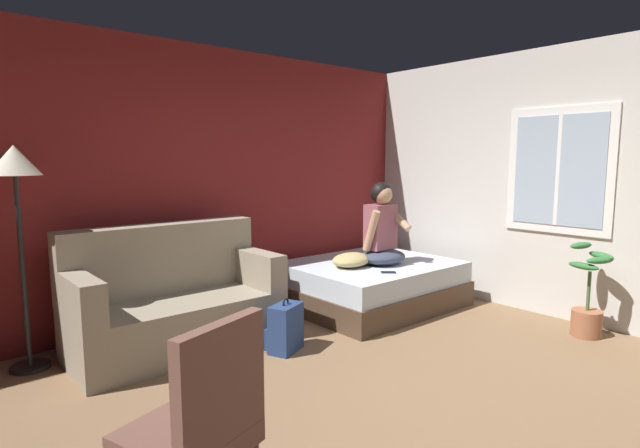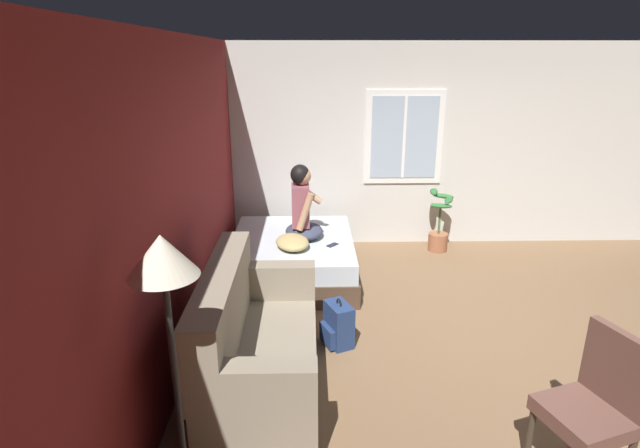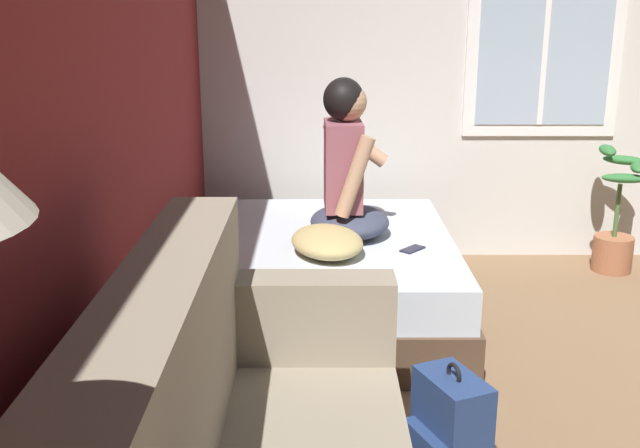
{
  "view_description": "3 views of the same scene",
  "coord_description": "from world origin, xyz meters",
  "px_view_note": "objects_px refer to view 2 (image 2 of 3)",
  "views": [
    {
      "loc": [
        -2.36,
        -1.83,
        1.6
      ],
      "look_at": [
        0.51,
        1.54,
        1.02
      ],
      "focal_mm": 28.0,
      "sensor_mm": 36.0,
      "label": 1
    },
    {
      "loc": [
        -3.98,
        1.66,
        2.53
      ],
      "look_at": [
        0.57,
        1.56,
        0.98
      ],
      "focal_mm": 28.0,
      "sensor_mm": 36.0,
      "label": 2
    },
    {
      "loc": [
        -2.46,
        1.9,
        1.71
      ],
      "look_at": [
        0.56,
        1.9,
        0.84
      ],
      "focal_mm": 42.0,
      "sensor_mm": 36.0,
      "label": 3
    }
  ],
  "objects_px": {
    "cell_phone": "(332,245)",
    "floor_lamp": "(165,285)",
    "side_chair": "(596,402)",
    "throw_pillow": "(292,242)",
    "backpack": "(338,325)",
    "bed": "(293,257)",
    "person_seated": "(302,209)",
    "potted_plant": "(439,229)",
    "couch": "(254,348)"
  },
  "relations": [
    {
      "from": "side_chair",
      "to": "potted_plant",
      "type": "relative_size",
      "value": 1.15
    },
    {
      "from": "side_chair",
      "to": "person_seated",
      "type": "bearing_deg",
      "value": 30.65
    },
    {
      "from": "throw_pillow",
      "to": "cell_phone",
      "type": "relative_size",
      "value": 3.33
    },
    {
      "from": "couch",
      "to": "backpack",
      "type": "height_order",
      "value": "couch"
    },
    {
      "from": "floor_lamp",
      "to": "throw_pillow",
      "type": "bearing_deg",
      "value": -10.45
    },
    {
      "from": "potted_plant",
      "to": "backpack",
      "type": "bearing_deg",
      "value": 146.95
    },
    {
      "from": "couch",
      "to": "floor_lamp",
      "type": "xyz_separation_m",
      "value": [
        -1.04,
        0.3,
        1.04
      ]
    },
    {
      "from": "floor_lamp",
      "to": "side_chair",
      "type": "bearing_deg",
      "value": -85.77
    },
    {
      "from": "floor_lamp",
      "to": "bed",
      "type": "bearing_deg",
      "value": -9.26
    },
    {
      "from": "person_seated",
      "to": "cell_phone",
      "type": "distance_m",
      "value": 0.56
    },
    {
      "from": "side_chair",
      "to": "floor_lamp",
      "type": "height_order",
      "value": "floor_lamp"
    },
    {
      "from": "couch",
      "to": "person_seated",
      "type": "bearing_deg",
      "value": -9.07
    },
    {
      "from": "side_chair",
      "to": "person_seated",
      "type": "relative_size",
      "value": 1.12
    },
    {
      "from": "bed",
      "to": "side_chair",
      "type": "bearing_deg",
      "value": -147.44
    },
    {
      "from": "side_chair",
      "to": "backpack",
      "type": "bearing_deg",
      "value": 44.18
    },
    {
      "from": "backpack",
      "to": "cell_phone",
      "type": "xyz_separation_m",
      "value": [
        1.27,
        -0.01,
        0.29
      ]
    },
    {
      "from": "floor_lamp",
      "to": "person_seated",
      "type": "bearing_deg",
      "value": -11.28
    },
    {
      "from": "bed",
      "to": "cell_phone",
      "type": "bearing_deg",
      "value": -117.33
    },
    {
      "from": "person_seated",
      "to": "couch",
      "type": "bearing_deg",
      "value": 170.93
    },
    {
      "from": "person_seated",
      "to": "throw_pillow",
      "type": "relative_size",
      "value": 1.82
    },
    {
      "from": "throw_pillow",
      "to": "floor_lamp",
      "type": "bearing_deg",
      "value": 169.55
    },
    {
      "from": "side_chair",
      "to": "potted_plant",
      "type": "bearing_deg",
      "value": -0.17
    },
    {
      "from": "bed",
      "to": "couch",
      "type": "xyz_separation_m",
      "value": [
        -2.17,
        0.23,
        0.16
      ]
    },
    {
      "from": "backpack",
      "to": "cell_phone",
      "type": "relative_size",
      "value": 3.18
    },
    {
      "from": "couch",
      "to": "potted_plant",
      "type": "distance_m",
      "value": 3.67
    },
    {
      "from": "backpack",
      "to": "throw_pillow",
      "type": "xyz_separation_m",
      "value": [
        1.2,
        0.44,
        0.36
      ]
    },
    {
      "from": "bed",
      "to": "cell_phone",
      "type": "xyz_separation_m",
      "value": [
        -0.24,
        -0.46,
        0.25
      ]
    },
    {
      "from": "throw_pillow",
      "to": "person_seated",
      "type": "bearing_deg",
      "value": -18.12
    },
    {
      "from": "throw_pillow",
      "to": "couch",
      "type": "bearing_deg",
      "value": 172.65
    },
    {
      "from": "bed",
      "to": "throw_pillow",
      "type": "bearing_deg",
      "value": -177.92
    },
    {
      "from": "couch",
      "to": "throw_pillow",
      "type": "relative_size",
      "value": 3.54
    },
    {
      "from": "side_chair",
      "to": "floor_lamp",
      "type": "xyz_separation_m",
      "value": [
        -0.18,
        2.46,
        0.9
      ]
    },
    {
      "from": "bed",
      "to": "floor_lamp",
      "type": "relative_size",
      "value": 1.03
    },
    {
      "from": "side_chair",
      "to": "throw_pillow",
      "type": "xyz_separation_m",
      "value": [
        2.72,
        1.92,
        0.02
      ]
    },
    {
      "from": "cell_phone",
      "to": "floor_lamp",
      "type": "height_order",
      "value": "floor_lamp"
    },
    {
      "from": "side_chair",
      "to": "potted_plant",
      "type": "xyz_separation_m",
      "value": [
        3.81,
        -0.01,
        -0.23
      ]
    },
    {
      "from": "bed",
      "to": "potted_plant",
      "type": "distance_m",
      "value": 2.1
    },
    {
      "from": "bed",
      "to": "person_seated",
      "type": "relative_size",
      "value": 2.01
    },
    {
      "from": "person_seated",
      "to": "throw_pillow",
      "type": "distance_m",
      "value": 0.46
    },
    {
      "from": "cell_phone",
      "to": "throw_pillow",
      "type": "bearing_deg",
      "value": 51.55
    },
    {
      "from": "person_seated",
      "to": "bed",
      "type": "bearing_deg",
      "value": 102.96
    },
    {
      "from": "floor_lamp",
      "to": "potted_plant",
      "type": "relative_size",
      "value": 2.0
    },
    {
      "from": "cell_phone",
      "to": "floor_lamp",
      "type": "bearing_deg",
      "value": 114.05
    },
    {
      "from": "floor_lamp",
      "to": "couch",
      "type": "bearing_deg",
      "value": -15.85
    },
    {
      "from": "potted_plant",
      "to": "throw_pillow",
      "type": "bearing_deg",
      "value": 119.51
    },
    {
      "from": "throw_pillow",
      "to": "potted_plant",
      "type": "bearing_deg",
      "value": -60.49
    },
    {
      "from": "floor_lamp",
      "to": "potted_plant",
      "type": "xyz_separation_m",
      "value": [
        4.0,
        -2.47,
        -1.13
      ]
    },
    {
      "from": "person_seated",
      "to": "potted_plant",
      "type": "bearing_deg",
      "value": -67.52
    },
    {
      "from": "backpack",
      "to": "potted_plant",
      "type": "relative_size",
      "value": 0.54
    },
    {
      "from": "bed",
      "to": "person_seated",
      "type": "distance_m",
      "value": 0.61
    }
  ]
}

